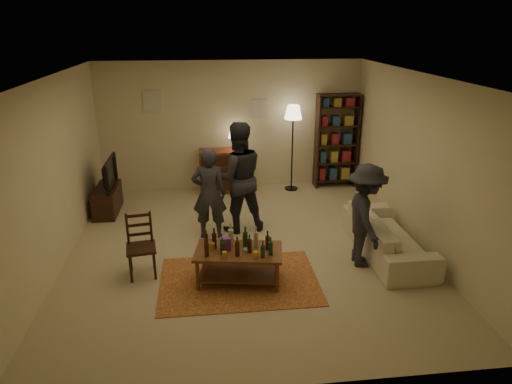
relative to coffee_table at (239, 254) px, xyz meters
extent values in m
plane|color=#C6B793|center=(0.17, 0.97, -0.43)|extent=(6.00, 6.00, 0.00)
plane|color=beige|center=(0.17, 3.97, 0.92)|extent=(5.50, 0.00, 5.50)
plane|color=beige|center=(-2.58, 0.97, 0.92)|extent=(0.00, 6.00, 6.00)
plane|color=beige|center=(2.92, 0.97, 0.92)|extent=(0.00, 6.00, 6.00)
plane|color=beige|center=(0.17, -2.03, 0.92)|extent=(5.50, 0.00, 5.50)
plane|color=white|center=(0.17, 0.97, 2.27)|extent=(6.00, 6.00, 0.00)
cube|color=beige|center=(-1.43, 3.95, 1.47)|extent=(0.35, 0.03, 0.45)
cube|color=beige|center=(0.77, 3.95, 1.27)|extent=(0.30, 0.03, 0.40)
cube|color=maroon|center=(0.00, 0.00, -0.42)|extent=(2.20, 1.50, 0.01)
cube|color=brown|center=(0.00, 0.00, 0.04)|extent=(1.28, 0.83, 0.04)
cube|color=brown|center=(0.00, 0.00, -0.30)|extent=(1.16, 0.72, 0.02)
cylinder|color=brown|center=(-0.57, -0.18, -0.20)|extent=(0.05, 0.05, 0.45)
cylinder|color=brown|center=(0.49, -0.35, -0.20)|extent=(0.05, 0.05, 0.45)
cylinder|color=brown|center=(-0.48, 0.35, -0.20)|extent=(0.05, 0.05, 0.45)
cylinder|color=brown|center=(0.57, 0.17, -0.20)|extent=(0.05, 0.05, 0.45)
cylinder|color=#B08B28|center=(-0.35, 0.06, 0.11)|extent=(0.07, 0.07, 0.10)
cylinder|color=#B08B28|center=(-0.20, -0.19, 0.10)|extent=(0.07, 0.07, 0.09)
cylinder|color=#B08B28|center=(0.10, 0.20, 0.11)|extent=(0.07, 0.07, 0.11)
cylinder|color=#B08B28|center=(0.21, -0.24, 0.10)|extent=(0.07, 0.07, 0.09)
cylinder|color=#B08B28|center=(0.43, 0.11, 0.11)|extent=(0.07, 0.07, 0.10)
cube|color=#663592|center=(-0.17, 0.05, 0.15)|extent=(0.15, 0.11, 0.18)
cylinder|color=gray|center=(0.12, -0.04, 0.07)|extent=(0.12, 0.12, 0.02)
cube|color=black|center=(-1.35, 0.32, 0.01)|extent=(0.46, 0.46, 0.04)
cylinder|color=black|center=(-1.49, 0.14, -0.22)|extent=(0.04, 0.04, 0.42)
cylinder|color=black|center=(-1.17, 0.18, -0.22)|extent=(0.04, 0.04, 0.42)
cylinder|color=black|center=(-1.54, 0.46, -0.22)|extent=(0.04, 0.04, 0.42)
cylinder|color=black|center=(-1.21, 0.51, -0.22)|extent=(0.04, 0.04, 0.42)
cube|color=black|center=(-1.37, 0.48, 0.26)|extent=(0.33, 0.08, 0.48)
cube|color=black|center=(-2.28, 2.77, -0.18)|extent=(0.40, 1.00, 0.50)
imported|color=black|center=(-2.26, 2.77, 0.35)|extent=(0.13, 0.97, 0.56)
cube|color=maroon|center=(-0.03, 3.69, 0.02)|extent=(1.00, 0.48, 0.90)
cube|color=black|center=(-0.03, 3.44, -0.21)|extent=(0.92, 0.02, 0.22)
cube|color=black|center=(-0.03, 3.44, 0.05)|extent=(0.92, 0.02, 0.22)
cube|color=black|center=(-0.03, 3.44, 0.31)|extent=(0.92, 0.02, 0.22)
cylinder|color=black|center=(0.22, 3.69, 0.49)|extent=(0.12, 0.12, 0.04)
cylinder|color=black|center=(0.22, 3.69, 0.62)|extent=(0.02, 0.02, 0.22)
cone|color=#FFE5B2|center=(0.22, 3.69, 0.83)|extent=(0.26, 0.26, 0.20)
cube|color=black|center=(1.99, 3.75, 0.57)|extent=(0.04, 0.34, 2.00)
cube|color=black|center=(2.85, 3.75, 0.57)|extent=(0.04, 0.34, 2.00)
cube|color=black|center=(2.42, 3.75, -0.28)|extent=(0.90, 0.34, 0.03)
cube|color=black|center=(2.42, 3.75, 0.12)|extent=(0.90, 0.34, 0.03)
cube|color=black|center=(2.42, 3.75, 0.52)|extent=(0.90, 0.34, 0.03)
cube|color=black|center=(2.42, 3.75, 0.92)|extent=(0.90, 0.34, 0.03)
cube|color=black|center=(2.42, 3.75, 1.32)|extent=(0.90, 0.34, 0.03)
cube|color=black|center=(2.42, 3.75, 1.57)|extent=(0.90, 0.34, 0.03)
cube|color=maroon|center=(2.12, 3.75, -0.13)|extent=(0.12, 0.22, 0.26)
cube|color=navy|center=(2.37, 3.75, -0.13)|extent=(0.15, 0.22, 0.26)
cube|color=#A78F37|center=(2.64, 3.75, -0.13)|extent=(0.18, 0.22, 0.26)
cube|color=navy|center=(2.12, 3.75, 0.26)|extent=(0.12, 0.22, 0.24)
cube|color=#A78F37|center=(2.37, 3.75, 0.26)|extent=(0.15, 0.22, 0.24)
cube|color=maroon|center=(2.64, 3.75, 0.26)|extent=(0.18, 0.22, 0.24)
cube|color=#A78F37|center=(2.12, 3.75, 0.65)|extent=(0.12, 0.22, 0.22)
cube|color=maroon|center=(2.37, 3.75, 0.65)|extent=(0.15, 0.22, 0.22)
cube|color=navy|center=(2.64, 3.75, 0.65)|extent=(0.18, 0.22, 0.22)
cube|color=maroon|center=(2.12, 3.75, 1.04)|extent=(0.12, 0.22, 0.20)
cube|color=navy|center=(2.37, 3.75, 1.04)|extent=(0.15, 0.22, 0.20)
cube|color=#A78F37|center=(2.64, 3.75, 1.04)|extent=(0.18, 0.22, 0.20)
cube|color=navy|center=(2.12, 3.75, 1.43)|extent=(0.12, 0.22, 0.18)
cube|color=#A78F37|center=(2.37, 3.75, 1.43)|extent=(0.15, 0.22, 0.18)
cube|color=maroon|center=(2.64, 3.75, 1.43)|extent=(0.18, 0.22, 0.18)
cylinder|color=black|center=(1.44, 3.62, -0.41)|extent=(0.28, 0.28, 0.03)
cylinder|color=black|center=(1.44, 3.62, 0.39)|extent=(0.03, 0.03, 1.63)
cone|color=#FFE5B2|center=(1.44, 3.62, 1.25)|extent=(0.36, 0.36, 0.28)
imported|color=beige|center=(2.37, 0.57, -0.12)|extent=(0.81, 2.08, 0.61)
imported|color=#292932|center=(-0.36, 1.47, 0.35)|extent=(0.60, 0.42, 1.56)
imported|color=#23242A|center=(0.13, 1.72, 0.53)|extent=(1.03, 0.86, 1.90)
imported|color=#26242C|center=(1.87, 0.29, 0.35)|extent=(0.64, 1.04, 1.55)
camera|label=1|loc=(-0.41, -5.56, 2.99)|focal=32.00mm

